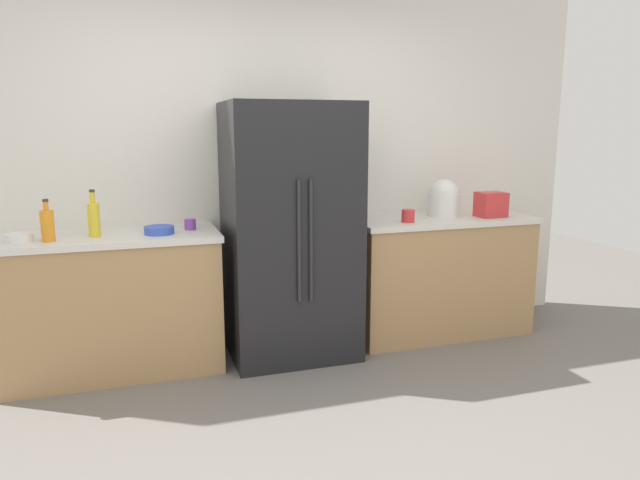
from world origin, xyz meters
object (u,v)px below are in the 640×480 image
(rice_cooker, at_px, (444,199))
(cup_b, at_px, (408,216))
(bowl_b, at_px, (19,238))
(cup_a, at_px, (190,224))
(refrigerator, at_px, (290,232))
(bowl_a, at_px, (159,230))
(toaster, at_px, (491,205))
(bottle_a, at_px, (94,218))
(bottle_b, at_px, (48,225))

(rice_cooker, xyz_separation_m, cup_b, (-0.39, -0.18, -0.09))
(bowl_b, bearing_deg, cup_a, 6.42)
(refrigerator, height_order, cup_a, refrigerator)
(cup_b, xyz_separation_m, bowl_a, (-1.75, 0.07, -0.02))
(toaster, relative_size, rice_cooker, 0.73)
(bottle_a, height_order, cup_a, bottle_a)
(rice_cooker, bearing_deg, cup_b, -155.35)
(bowl_b, bearing_deg, toaster, -0.44)
(rice_cooker, height_order, bottle_b, rice_cooker)
(rice_cooker, bearing_deg, bottle_a, -178.20)
(cup_a, height_order, cup_b, cup_b)
(bottle_b, xyz_separation_m, bowl_a, (0.65, 0.06, -0.08))
(bottle_a, height_order, bowl_a, bottle_a)
(bottle_a, height_order, cup_b, bottle_a)
(rice_cooker, bearing_deg, bowl_b, -177.72)
(bottle_b, bearing_deg, rice_cooker, 3.42)
(bottle_a, distance_m, bowl_a, 0.40)
(refrigerator, relative_size, toaster, 8.49)
(refrigerator, height_order, cup_b, refrigerator)
(bottle_a, bearing_deg, cup_a, 7.37)
(refrigerator, bearing_deg, cup_a, 172.78)
(toaster, height_order, bottle_a, bottle_a)
(cup_a, xyz_separation_m, cup_b, (1.54, -0.18, 0.01))
(cup_a, bearing_deg, refrigerator, -7.22)
(bottle_b, relative_size, cup_a, 3.39)
(cup_b, bearing_deg, rice_cooker, 24.65)
(refrigerator, distance_m, cup_a, 0.69)
(cup_a, xyz_separation_m, bowl_a, (-0.21, -0.11, -0.01))
(rice_cooker, xyz_separation_m, cup_a, (-1.93, -0.00, -0.10))
(cup_b, distance_m, bowl_b, 2.57)
(refrigerator, relative_size, cup_b, 18.60)
(rice_cooker, distance_m, bottle_b, 2.80)
(bowl_a, bearing_deg, toaster, -0.73)
(cup_b, distance_m, bowl_a, 1.75)
(rice_cooker, distance_m, cup_b, 0.44)
(refrigerator, distance_m, bottle_b, 1.54)
(bottle_a, height_order, bowl_b, bottle_a)
(refrigerator, distance_m, toaster, 1.60)
(bottle_a, relative_size, cup_a, 3.91)
(toaster, height_order, cup_b, toaster)
(refrigerator, bearing_deg, toaster, -1.99)
(toaster, xyz_separation_m, rice_cooker, (-0.33, 0.14, 0.04))
(toaster, relative_size, cup_a, 2.74)
(toaster, bearing_deg, cup_b, -177.08)
(refrigerator, bearing_deg, rice_cooker, 4.00)
(toaster, bearing_deg, bottle_b, -179.57)
(refrigerator, xyz_separation_m, toaster, (1.59, -0.06, 0.13))
(bowl_b, bearing_deg, bottle_a, 5.07)
(refrigerator, bearing_deg, bowl_a, -178.47)
(toaster, distance_m, cup_b, 0.73)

